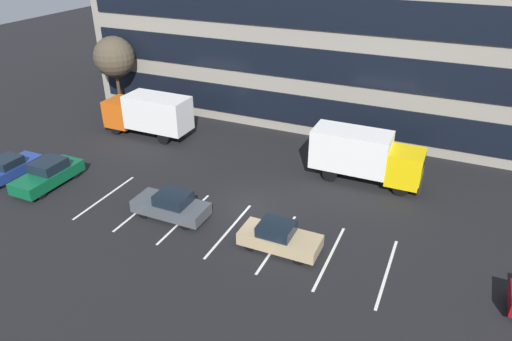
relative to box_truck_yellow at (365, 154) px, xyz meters
name	(u,v)px	position (x,y,z in m)	size (l,w,h in m)	color
ground_plane	(250,206)	(-5.24, -5.79, -1.83)	(120.00, 120.00, 0.00)	black
office_building	(343,2)	(-5.24, 12.16, 7.18)	(40.00, 13.75, 18.00)	gray
lot_markings	(229,230)	(-5.24, -8.46, -1.82)	(16.94, 5.40, 0.01)	silver
box_truck_yellow	(365,154)	(0.00, 0.00, 0.00)	(6.99, 2.32, 3.24)	yellow
box_truck_orange	(148,113)	(-16.62, 0.41, 0.01)	(7.03, 2.33, 3.26)	#D85914
sedan_navy	(10,167)	(-20.89, -8.87, -1.17)	(1.62, 3.88, 1.39)	navy
sedan_charcoal	(171,205)	(-8.76, -8.58, -1.10)	(4.26, 1.78, 1.53)	#474C51
sedan_tan	(279,237)	(-2.19, -8.85, -1.14)	(4.07, 1.71, 1.46)	tan
sedan_forest	(48,174)	(-17.80, -8.68, -1.07)	(1.87, 4.47, 1.60)	#0C5933
bare_tree	(114,57)	(-22.24, 3.92, 2.85)	(3.41, 3.41, 6.40)	#473323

